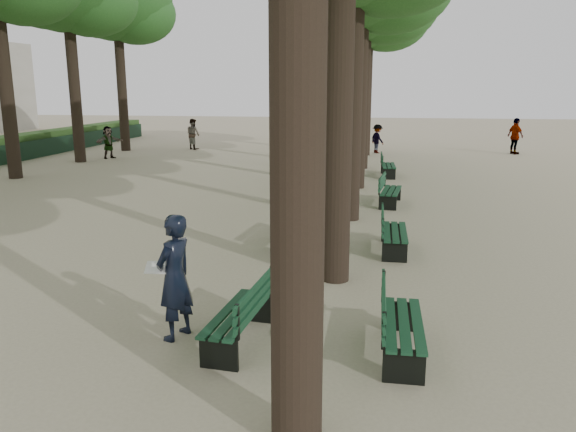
# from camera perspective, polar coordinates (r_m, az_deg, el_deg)

# --- Properties ---
(ground) EXTENTS (120.00, 120.00, 0.00)m
(ground) POSITION_cam_1_polar(r_m,az_deg,el_deg) (8.23, -7.68, -12.75)
(ground) COLOR tan
(ground) RESTS_ON ground
(tree_central_5) EXTENTS (6.00, 6.00, 9.95)m
(tree_central_5) POSITION_cam_1_polar(r_m,az_deg,el_deg) (30.36, 8.27, 20.65)
(tree_central_5) COLOR #33261C
(tree_central_5) RESTS_ON ground
(bench_left_0) EXTENTS (0.73, 1.84, 0.92)m
(bench_left_0) POSITION_cam_1_polar(r_m,az_deg,el_deg) (8.09, -5.03, -11.00)
(bench_left_0) COLOR black
(bench_left_0) RESTS_ON ground
(bench_left_1) EXTENTS (0.77, 1.85, 0.92)m
(bench_left_1) POSITION_cam_1_polar(r_m,az_deg,el_deg) (12.80, 0.51, -1.86)
(bench_left_1) COLOR black
(bench_left_1) RESTS_ON ground
(bench_left_2) EXTENTS (0.61, 1.81, 0.92)m
(bench_left_2) POSITION_cam_1_polar(r_m,az_deg,el_deg) (17.76, 3.02, 2.34)
(bench_left_2) COLOR black
(bench_left_2) RESTS_ON ground
(bench_left_3) EXTENTS (0.63, 1.82, 0.92)m
(bench_left_3) POSITION_cam_1_polar(r_m,az_deg,el_deg) (22.50, 4.36, 4.59)
(bench_left_3) COLOR black
(bench_left_3) RESTS_ON ground
(bench_right_0) EXTENTS (0.57, 1.80, 0.92)m
(bench_right_0) POSITION_cam_1_polar(r_m,az_deg,el_deg) (7.91, 11.51, -11.84)
(bench_right_0) COLOR black
(bench_right_0) RESTS_ON ground
(bench_right_1) EXTENTS (0.57, 1.80, 0.92)m
(bench_right_1) POSITION_cam_1_polar(r_m,az_deg,el_deg) (12.57, 10.72, -2.37)
(bench_right_1) COLOR black
(bench_right_1) RESTS_ON ground
(bench_right_2) EXTENTS (0.77, 1.85, 0.92)m
(bench_right_2) POSITION_cam_1_polar(r_m,az_deg,el_deg) (17.50, 10.36, 1.99)
(bench_right_2) COLOR black
(bench_right_2) RESTS_ON ground
(bench_right_3) EXTENTS (0.63, 1.82, 0.92)m
(bench_right_3) POSITION_cam_1_polar(r_m,az_deg,el_deg) (23.10, 10.14, 4.64)
(bench_right_3) COLOR black
(bench_right_3) RESTS_ON ground
(man_with_map) EXTENTS (0.73, 0.82, 1.83)m
(man_with_map) POSITION_cam_1_polar(r_m,az_deg,el_deg) (8.17, -11.44, -6.12)
(man_with_map) COLOR black
(man_with_map) RESTS_ON ground
(pedestrian_e) EXTENTS (1.04, 1.47, 1.62)m
(pedestrian_e) POSITION_cam_1_polar(r_m,az_deg,el_deg) (29.91, -17.78, 7.15)
(pedestrian_e) COLOR #262628
(pedestrian_e) RESTS_ON ground
(pedestrian_a) EXTENTS (0.90, 0.78, 1.76)m
(pedestrian_a) POSITION_cam_1_polar(r_m,az_deg,el_deg) (33.14, -9.61, 8.21)
(pedestrian_a) COLOR #262628
(pedestrian_a) RESTS_ON ground
(pedestrian_b) EXTENTS (0.83, 1.00, 1.56)m
(pedestrian_b) POSITION_cam_1_polar(r_m,az_deg,el_deg) (31.18, 9.07, 7.75)
(pedestrian_b) COLOR #262628
(pedestrian_b) RESTS_ON ground
(pedestrian_c) EXTENTS (0.86, 1.18, 1.93)m
(pedestrian_c) POSITION_cam_1_polar(r_m,az_deg,el_deg) (32.63, 22.10, 7.52)
(pedestrian_c) COLOR #262628
(pedestrian_c) RESTS_ON ground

